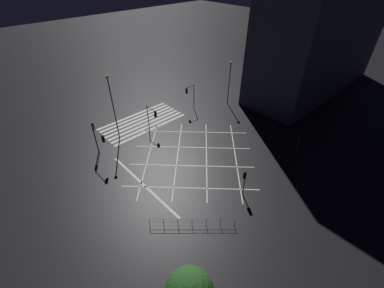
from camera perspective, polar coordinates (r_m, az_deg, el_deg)
ground_plane at (r=33.75m, az=-0.00°, el=-2.71°), size 200.00×200.00×0.00m
road_markings at (r=38.55m, az=-8.49°, el=2.48°), size 19.26×24.21×0.01m
office_building at (r=53.34m, az=28.42°, el=24.79°), size 31.26×10.06×27.86m
traffic_light_nw_main at (r=34.51m, az=22.57°, el=0.29°), size 0.39×0.36×3.52m
traffic_light_se_main at (r=35.11m, az=-20.95°, el=2.61°), size 0.39×0.36×4.40m
traffic_light_sw_main at (r=42.65m, az=-0.49°, el=11.30°), size 1.90×0.36×4.33m
traffic_light_median_south at (r=37.40m, az=-8.84°, el=6.44°), size 0.36×2.33×3.88m
traffic_light_se_cross at (r=33.45m, az=-19.85°, el=1.20°), size 0.36×2.92×4.31m
traffic_light_median_north at (r=27.85m, az=11.58°, el=-7.46°), size 0.36×0.39×3.29m
street_lamp_east at (r=35.59m, az=-17.34°, el=9.07°), size 0.42×0.42×9.39m
street_lamp_west at (r=44.36m, az=8.44°, el=15.18°), size 0.53×0.53×7.48m
pedestrian_railing at (r=25.82m, az=-0.00°, el=-16.76°), size 6.10×5.68×1.05m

